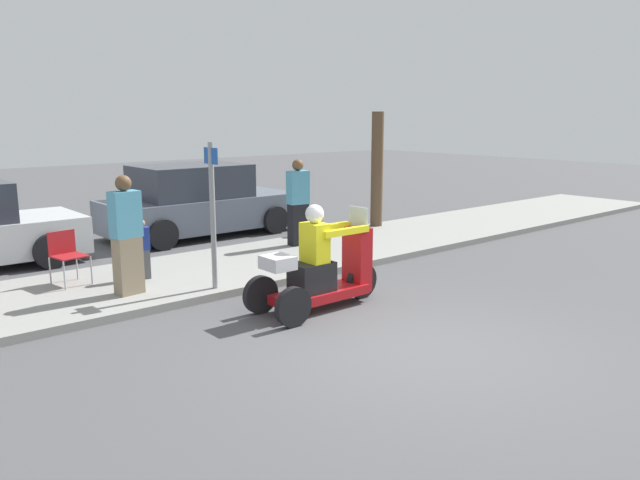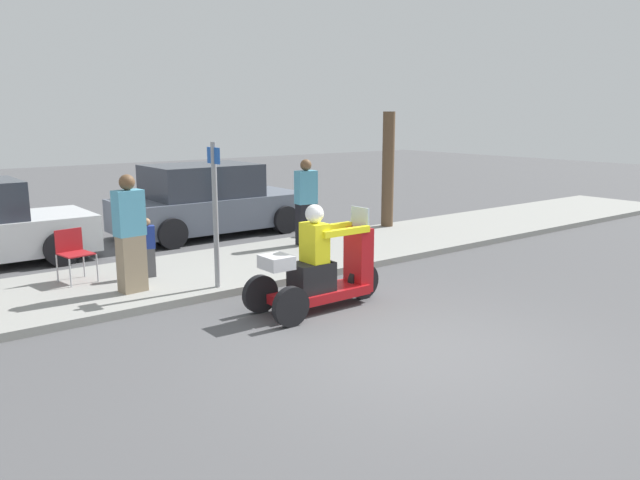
% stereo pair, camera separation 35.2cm
% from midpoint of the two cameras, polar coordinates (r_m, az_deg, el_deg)
% --- Properties ---
extents(ground_plane, '(60.00, 60.00, 0.00)m').
position_cam_midpoint_polar(ground_plane, '(7.52, 7.51, -9.84)').
color(ground_plane, '#4C4C4F').
extents(sidewalk_strip, '(28.00, 2.80, 0.12)m').
position_cam_midpoint_polar(sidewalk_strip, '(10.98, -10.47, -2.76)').
color(sidewalk_strip, gray).
rests_on(sidewalk_strip, ground).
extents(motorcycle_trike, '(2.11, 0.84, 1.51)m').
position_cam_midpoint_polar(motorcycle_trike, '(8.79, -1.03, -2.91)').
color(motorcycle_trike, black).
rests_on(motorcycle_trike, ground).
extents(spectator_with_child, '(0.26, 0.19, 0.97)m').
position_cam_midpoint_polar(spectator_with_child, '(10.39, -16.85, -0.90)').
color(spectator_with_child, '#515156').
rests_on(spectator_with_child, sidewalk_strip).
extents(spectator_mid_group, '(0.44, 0.30, 1.75)m').
position_cam_midpoint_polar(spectator_mid_group, '(9.51, -18.29, 0.22)').
color(spectator_mid_group, gray).
rests_on(spectator_mid_group, sidewalk_strip).
extents(spectator_near_curb, '(0.44, 0.30, 1.72)m').
position_cam_midpoint_polar(spectator_near_curb, '(12.49, -2.83, 3.30)').
color(spectator_near_curb, black).
rests_on(spectator_near_curb, sidewalk_strip).
extents(folding_chair_set_back, '(0.53, 0.53, 0.82)m').
position_cam_midpoint_polar(folding_chair_set_back, '(10.48, -23.09, -1.01)').
color(folding_chair_set_back, '#A5A8AD').
rests_on(folding_chair_set_back, sidewalk_strip).
extents(parked_car_lot_far, '(4.33, 2.08, 1.61)m').
position_cam_midpoint_polar(parked_car_lot_far, '(14.42, -11.84, 3.37)').
color(parked_car_lot_far, slate).
rests_on(parked_car_lot_far, ground).
extents(tree_trunk, '(0.28, 0.28, 2.66)m').
position_cam_midpoint_polar(tree_trunk, '(14.69, 4.55, 6.44)').
color(tree_trunk, brown).
rests_on(tree_trunk, sidewalk_strip).
extents(street_sign, '(0.08, 0.36, 2.20)m').
position_cam_midpoint_polar(street_sign, '(9.42, -10.85, 2.70)').
color(street_sign, gray).
rests_on(street_sign, sidewalk_strip).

